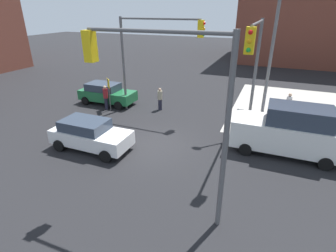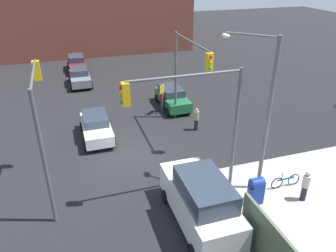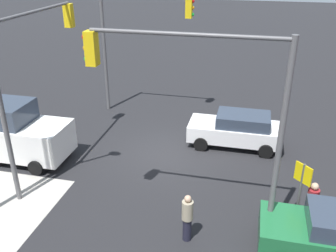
# 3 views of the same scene
# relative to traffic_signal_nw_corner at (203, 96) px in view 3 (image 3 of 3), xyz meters

# --- Properties ---
(ground_plane) EXTENTS (120.00, 120.00, 0.00)m
(ground_plane) POSITION_rel_traffic_signal_nw_corner_xyz_m (2.23, -4.50, -4.66)
(ground_plane) COLOR black
(traffic_signal_nw_corner) EXTENTS (5.92, 0.36, 6.50)m
(traffic_signal_nw_corner) POSITION_rel_traffic_signal_nw_corner_xyz_m (0.00, 0.00, 0.00)
(traffic_signal_nw_corner) COLOR #59595B
(traffic_signal_nw_corner) RESTS_ON ground
(traffic_signal_se_corner) EXTENTS (5.00, 0.36, 6.50)m
(traffic_signal_se_corner) POSITION_rel_traffic_signal_nw_corner_xyz_m (4.84, -9.00, -0.06)
(traffic_signal_se_corner) COLOR #59595B
(traffic_signal_se_corner) RESTS_ON ground
(traffic_signal_ne_corner) EXTENTS (0.36, 5.73, 6.50)m
(traffic_signal_ne_corner) POSITION_rel_traffic_signal_nw_corner_xyz_m (6.73, -2.19, -0.01)
(traffic_signal_ne_corner) COLOR #59595B
(traffic_signal_ne_corner) RESTS_ON ground
(warning_sign_two_way) EXTENTS (0.48, 0.48, 2.40)m
(warning_sign_two_way) POSITION_rel_traffic_signal_nw_corner_xyz_m (-3.17, -0.78, -3.02)
(warning_sign_two_way) COLOR #4C4C4C
(warning_sign_two_way) RESTS_ON ground
(coupe_white) EXTENTS (4.29, 2.02, 1.62)m
(coupe_white) POSITION_rel_traffic_signal_nw_corner_xyz_m (-0.84, -6.16, -3.81)
(coupe_white) COLOR white
(coupe_white) RESTS_ON ground
(van_white_delivery) EXTENTS (5.40, 2.32, 2.62)m
(van_white_delivery) POSITION_rel_traffic_signal_nw_corner_xyz_m (8.93, -2.70, -3.38)
(van_white_delivery) COLOR white
(van_white_delivery) RESTS_ON ground
(pedestrian_waiting) EXTENTS (0.36, 0.36, 1.68)m
(pedestrian_waiting) POSITION_rel_traffic_signal_nw_corner_xyz_m (0.23, 0.70, -3.78)
(pedestrian_waiting) COLOR #9E937A
(pedestrian_waiting) RESTS_ON ground
(pedestrian_walking_north) EXTENTS (0.36, 0.36, 1.81)m
(pedestrian_walking_north) POSITION_rel_traffic_signal_nw_corner_xyz_m (-3.57, -0.70, -3.71)
(pedestrian_walking_north) COLOR maroon
(pedestrian_walking_north) RESTS_ON ground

